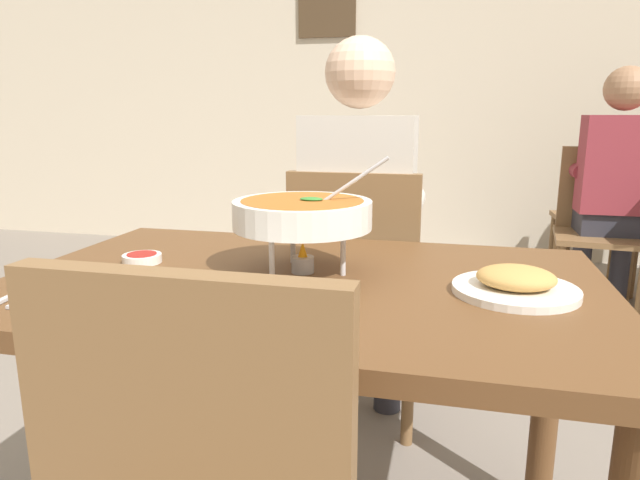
{
  "coord_description": "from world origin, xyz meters",
  "views": [
    {
      "loc": [
        0.3,
        -1.1,
        1.07
      ],
      "look_at": [
        0.0,
        0.15,
        0.78
      ],
      "focal_mm": 31.35,
      "sensor_mm": 36.0,
      "label": 1
    }
  ],
  "objects": [
    {
      "name": "spoon_utensil",
      "position": [
        -0.46,
        -0.23,
        0.74
      ],
      "size": [
        0.02,
        0.17,
        0.01
      ],
      "primitive_type": "cube",
      "rotation": [
        0.0,
        0.0,
        -0.03
      ],
      "color": "silver",
      "rests_on": "dining_table_main"
    },
    {
      "name": "patron_bg_left",
      "position": [
        1.12,
        2.1,
        0.75
      ],
      "size": [
        0.4,
        0.45,
        1.31
      ],
      "color": "#2D2D38",
      "rests_on": "ground_plane"
    },
    {
      "name": "chair_diner_main",
      "position": [
        -0.0,
        0.69,
        0.51
      ],
      "size": [
        0.44,
        0.44,
        0.9
      ],
      "color": "brown",
      "rests_on": "ground_plane"
    },
    {
      "name": "dining_table_main",
      "position": [
        0.0,
        0.0,
        0.62
      ],
      "size": [
        1.25,
        0.8,
        0.73
      ],
      "color": "brown",
      "rests_on": "ground_plane"
    },
    {
      "name": "curry_bowl",
      "position": [
        -0.01,
        0.04,
        0.86
      ],
      "size": [
        0.33,
        0.3,
        0.26
      ],
      "color": "silver",
      "rests_on": "dining_table_main"
    },
    {
      "name": "rice_plate",
      "position": [
        -0.07,
        -0.24,
        0.75
      ],
      "size": [
        0.24,
        0.24,
        0.06
      ],
      "color": "white",
      "rests_on": "dining_table_main"
    },
    {
      "name": "chair_bg_right",
      "position": [
        1.25,
        2.63,
        0.51
      ],
      "size": [
        0.46,
        0.46,
        0.9
      ],
      "color": "brown",
      "rests_on": "ground_plane"
    },
    {
      "name": "appetizer_plate",
      "position": [
        0.43,
        -0.01,
        0.75
      ],
      "size": [
        0.24,
        0.24,
        0.06
      ],
      "color": "white",
      "rests_on": "dining_table_main"
    },
    {
      "name": "napkin_folded",
      "position": [
        -0.49,
        -0.18,
        0.74
      ],
      "size": [
        0.13,
        0.09,
        0.02
      ],
      "primitive_type": "cube",
      "rotation": [
        0.0,
        0.0,
        0.12
      ],
      "color": "white",
      "rests_on": "dining_table_main"
    },
    {
      "name": "sauce_dish",
      "position": [
        -0.4,
        0.03,
        0.74
      ],
      "size": [
        0.09,
        0.09,
        0.02
      ],
      "color": "white",
      "rests_on": "dining_table_main"
    },
    {
      "name": "cafe_rear_partition",
      "position": [
        0.0,
        3.31,
        1.5
      ],
      "size": [
        10.0,
        0.1,
        3.0
      ],
      "primitive_type": "cube",
      "color": "beige",
      "rests_on": "ground_plane"
    },
    {
      "name": "fork_utensil",
      "position": [
        -0.51,
        -0.23,
        0.74
      ],
      "size": [
        0.03,
        0.17,
        0.01
      ],
      "primitive_type": "cube",
      "rotation": [
        0.0,
        0.0,
        0.12
      ],
      "color": "silver",
      "rests_on": "dining_table_main"
    },
    {
      "name": "chair_bg_left",
      "position": [
        1.08,
        2.15,
        0.51
      ],
      "size": [
        0.49,
        0.49,
        0.9
      ],
      "color": "brown",
      "rests_on": "ground_plane"
    },
    {
      "name": "diner_main",
      "position": [
        0.0,
        0.72,
        0.75
      ],
      "size": [
        0.4,
        0.45,
        1.31
      ],
      "color": "#2D2D38",
      "rests_on": "ground_plane"
    }
  ]
}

